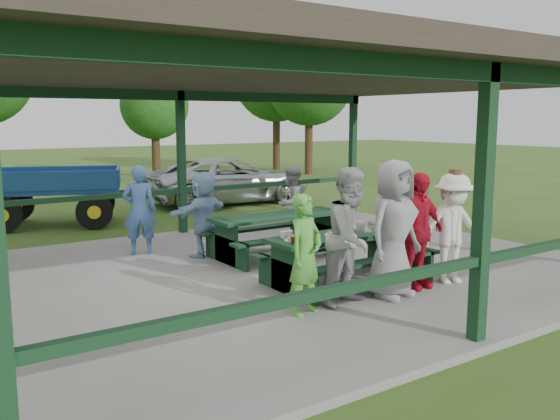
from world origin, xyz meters
TOP-DOWN VIEW (x-y plane):
  - ground at (0.00, 0.00)m, footprint 90.00×90.00m
  - concrete_slab at (0.00, 0.00)m, footprint 10.00×8.00m
  - pavilion_structure at (0.00, 0.00)m, footprint 10.60×8.60m
  - picnic_table_near at (0.34, -1.20)m, footprint 2.54×1.39m
  - picnic_table_far at (0.47, 0.80)m, footprint 2.50×1.39m
  - table_setting at (0.25, -1.16)m, footprint 2.29×0.45m
  - contestant_green at (-1.05, -2.02)m, footprint 0.63×0.51m
  - contestant_grey_left at (-0.30, -2.03)m, footprint 0.98×0.82m
  - contestant_grey_mid at (0.37, -2.12)m, footprint 1.01×0.74m
  - contestant_red at (0.97, -1.99)m, footprint 0.98×0.41m
  - contestant_white_fedora at (1.60, -2.11)m, footprint 1.20×0.93m
  - spectator_lblue at (-0.64, 1.56)m, footprint 1.46×0.96m
  - spectator_blue at (-1.52, 2.33)m, footprint 0.69×0.58m
  - spectator_grey at (1.29, 1.58)m, footprint 0.91×0.82m
  - pickup_truck at (3.35, 7.70)m, footprint 5.07×2.62m
  - farm_trailer at (-1.94, 6.81)m, footprint 4.16×2.67m
  - tree_mid at (4.66, 16.46)m, footprint 2.91×2.91m
  - tree_right at (11.00, 13.91)m, footprint 3.89×3.89m
  - tree_far_right at (11.23, 16.90)m, footprint 4.19×4.19m

SIDE VIEW (x-z plane):
  - ground at x=0.00m, z-range 0.00..0.00m
  - concrete_slab at x=0.00m, z-range 0.00..0.10m
  - picnic_table_far at x=0.47m, z-range 0.20..0.95m
  - picnic_table_near at x=0.34m, z-range 0.20..0.95m
  - pickup_truck at x=3.35m, z-range 0.00..1.37m
  - farm_trailer at x=-1.94m, z-range -0.01..1.45m
  - spectator_lblue at x=-0.64m, z-range 0.10..1.61m
  - contestant_green at x=-1.05m, z-range 0.10..1.62m
  - spectator_grey at x=1.29m, z-range 0.10..1.64m
  - table_setting at x=0.25m, z-range 0.83..0.93m
  - spectator_blue at x=-1.52m, z-range 0.10..1.72m
  - contestant_white_fedora at x=1.60m, z-range 0.08..1.77m
  - contestant_red at x=0.97m, z-range 0.10..1.78m
  - contestant_grey_left at x=-0.30m, z-range 0.10..1.91m
  - contestant_grey_mid at x=0.37m, z-range 0.10..1.99m
  - tree_mid at x=4.66m, z-range 0.79..5.34m
  - pavilion_structure at x=0.00m, z-range 1.55..4.79m
  - tree_right at x=11.00m, z-range 1.08..7.16m
  - tree_far_right at x=11.23m, z-range 1.16..7.70m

